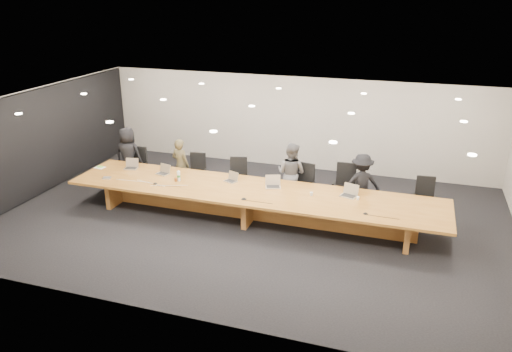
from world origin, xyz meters
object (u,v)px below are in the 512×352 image
Objects in this scene: chair_far_right at (425,199)px; av_box at (107,178)px; amber_mug at (176,180)px; paper_cup_far at (358,198)px; chair_right at (345,187)px; chair_left at (196,172)px; mic_center at (244,199)px; chair_mid_right at (302,185)px; conference_table at (252,199)px; person_c at (291,173)px; water_bottle at (179,176)px; mic_right at (365,213)px; laptop_e at (349,191)px; laptop_b at (162,170)px; mic_left at (155,183)px; chair_mid_left at (238,178)px; person_d at (361,183)px; laptop_c at (230,177)px; paper_cup_near at (311,194)px; person_a at (128,155)px; person_b at (181,165)px; chair_far_left at (137,166)px; laptop_a at (131,164)px; laptop_d at (273,182)px.

av_box is at bearing -173.27° from chair_far_right.
amber_mug reaches higher than paper_cup_far.
chair_left is at bearing 178.53° from chair_right.
amber_mug is 0.69× the size of mic_center.
av_box is (-4.66, -1.58, 0.21)m from chair_mid_right.
chair_right reaches higher than conference_table.
person_c reaches higher than water_bottle.
chair_mid_right is 10.30× the size of mic_right.
laptop_e is (1.27, -0.85, 0.34)m from chair_mid_right.
laptop_e is at bearing 4.88° from amber_mug.
chair_left is 3.22× the size of laptop_b.
mic_left is at bearing -110.67° from chair_left.
chair_mid_left is 1.98m from laptop_b.
person_d reaches higher than chair_left.
av_box is at bearing 179.11° from mic_right.
laptop_c is 3.41× the size of amber_mug.
laptop_b is 3.94m from paper_cup_near.
conference_table is at bearing 1.05° from amber_mug.
chair_mid_right is 1.05m from chair_right.
chair_mid_right is 14.43× the size of paper_cup_far.
paper_cup_far is at bearing 167.54° from person_a.
laptop_e is (4.64, -0.80, 0.16)m from person_b.
water_bottle is 1.90× the size of mic_center.
paper_cup_near is at bearing -160.77° from chair_far_right.
paper_cup_far is at bearing 165.49° from person_c.
chair_far_left is at bearing 15.77° from person_c.
chair_mid_right reaches higher than laptop_e.
paper_cup_near is 0.74× the size of mic_left.
paper_cup_far is at bearing 13.18° from laptop_b.
paper_cup_far is 0.71× the size of mic_right.
person_a is at bearing 165.66° from mic_right.
chair_mid_left reaches higher than conference_table.
chair_far_left is 2.27m from amber_mug.
paper_cup_far is (4.43, 0.23, -0.01)m from amber_mug.
chair_far_right is at bearing -2.27° from av_box.
conference_table is 1.39m from chair_mid_left.
laptop_c is (2.84, -0.05, -0.01)m from laptop_a.
laptop_c is at bearing 152.14° from conference_table.
chair_mid_right is 8.47× the size of mic_center.
chair_mid_left reaches higher than paper_cup_near.
laptop_b is at bearing 177.16° from paper_cup_near.
chair_far_left is 13.80× the size of paper_cup_far.
person_d reaches higher than chair_far_left.
chair_right is 1.35m from paper_cup_near.
chair_right is 1.92m from chair_far_right.
person_c is 2.91m from amber_mug.
person_a is 1.68m from person_b.
paper_cup_far is (3.14, -0.17, -0.08)m from laptop_c.
person_a is at bearing 15.57° from person_c.
water_bottle is at bearing 168.37° from laptop_d.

